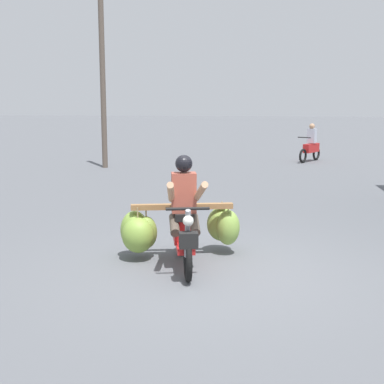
# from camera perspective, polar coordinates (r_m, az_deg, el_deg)

# --- Properties ---
(ground_plane) EXTENTS (120.00, 120.00, 0.00)m
(ground_plane) POSITION_cam_1_polar(r_m,az_deg,el_deg) (7.49, 2.93, -8.45)
(ground_plane) COLOR #56595E
(motorbike_main_loaded) EXTENTS (1.83, 1.97, 1.58)m
(motorbike_main_loaded) POSITION_cam_1_polar(r_m,az_deg,el_deg) (7.92, -1.58, -3.58)
(motorbike_main_loaded) COLOR black
(motorbike_main_loaded) RESTS_ON ground
(motorbike_distant_ahead_left) EXTENTS (0.95, 1.42, 1.40)m
(motorbike_distant_ahead_left) POSITION_cam_1_polar(r_m,az_deg,el_deg) (20.54, 12.40, 4.74)
(motorbike_distant_ahead_left) COLOR black
(motorbike_distant_ahead_left) RESTS_ON ground
(utility_pole) EXTENTS (0.18, 0.18, 5.49)m
(utility_pole) POSITION_cam_1_polar(r_m,az_deg,el_deg) (18.46, -9.36, 11.04)
(utility_pole) COLOR brown
(utility_pole) RESTS_ON ground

